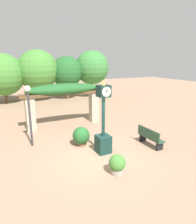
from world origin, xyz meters
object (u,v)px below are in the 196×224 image
Objects in this scene: pedestal_clock at (103,127)px; park_bench at (150,137)px; potted_plant_near_right at (117,164)px; lamp_post at (29,105)px; potted_plant_near_left at (81,136)px.

pedestal_clock is 2.17× the size of park_bench.
lamp_post is at bearing 120.76° from potted_plant_near_right.
potted_plant_near_left is at bearing -26.18° from lamp_post.
potted_plant_near_left is (-0.59, 1.13, -0.70)m from pedestal_clock.
lamp_post is at bearing 62.86° from park_bench.
park_bench is at bearing -10.06° from pedestal_clock.
potted_plant_near_left is 0.63× the size of park_bench.
potted_plant_near_left is 1.25× the size of potted_plant_near_right.
potted_plant_near_right is at bearing 116.26° from park_bench.
park_bench reaches higher than potted_plant_near_right.
lamp_post is (-5.05, 2.59, 1.57)m from park_bench.
lamp_post is (-2.34, 3.93, 1.62)m from potted_plant_near_right.
pedestal_clock is at bearing 79.94° from park_bench.
pedestal_clock is 1.46m from potted_plant_near_left.
potted_plant_near_left is at bearing 117.44° from pedestal_clock.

